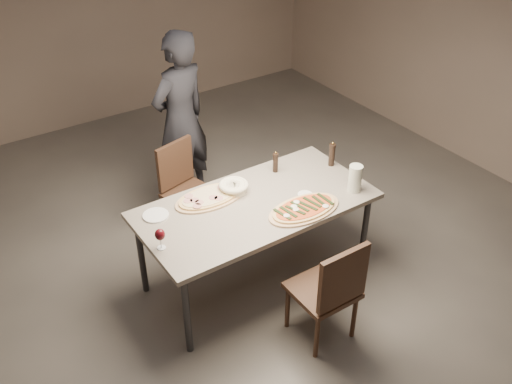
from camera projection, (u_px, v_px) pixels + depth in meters
room at (256, 126)px, 3.94m from camera, size 7.00×7.00×7.00m
dining_table at (256, 209)px, 4.34m from camera, size 1.80×0.90×0.75m
zucchini_pizza at (304, 209)px, 4.22m from camera, size 0.60×0.33×0.05m
ham_pizza at (210, 197)px, 4.35m from camera, size 0.58×0.32×0.04m
bread_basket at (234, 187)px, 4.40m from camera, size 0.23×0.23×0.08m
oil_dish at (305, 195)px, 4.39m from camera, size 0.12×0.12×0.01m
pepper_mill_left at (276, 162)px, 4.63m from camera, size 0.05×0.05×0.19m
pepper_mill_right at (332, 154)px, 4.71m from camera, size 0.06×0.06×0.22m
carafe at (355, 178)px, 4.39m from camera, size 0.11×0.11×0.22m
wine_glass at (160, 235)px, 3.80m from camera, size 0.07×0.07×0.16m
side_plate at (156, 215)px, 4.17m from camera, size 0.19×0.19×0.01m
chair_near at (331, 288)px, 3.91m from camera, size 0.42×0.42×0.88m
chair_far at (184, 184)px, 5.03m from camera, size 0.49×0.49×0.85m
diner at (181, 120)px, 5.23m from camera, size 0.71×0.56×1.70m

